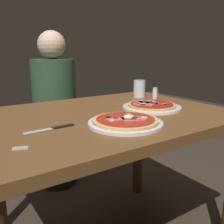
% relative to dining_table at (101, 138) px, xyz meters
% --- Properties ---
extents(dining_table, '(1.19, 0.85, 0.75)m').
position_rel_dining_table_xyz_m(dining_table, '(0.00, 0.00, 0.00)').
color(dining_table, brown).
rests_on(dining_table, ground).
extents(pizza_foreground, '(0.30, 0.30, 0.05)m').
position_rel_dining_table_xyz_m(pizza_foreground, '(-0.02, -0.21, 0.13)').
color(pizza_foreground, white).
rests_on(pizza_foreground, dining_table).
extents(pizza_across_left, '(0.29, 0.29, 0.03)m').
position_rel_dining_table_xyz_m(pizza_across_left, '(0.27, -0.05, 0.13)').
color(pizza_across_left, white).
rests_on(pizza_across_left, dining_table).
extents(water_glass_near, '(0.07, 0.07, 0.11)m').
position_rel_dining_table_xyz_m(water_glass_near, '(0.43, 0.24, 0.16)').
color(water_glass_near, silver).
rests_on(water_glass_near, dining_table).
extents(knife, '(0.20, 0.03, 0.01)m').
position_rel_dining_table_xyz_m(knife, '(-0.27, -0.10, 0.12)').
color(knife, silver).
rests_on(knife, dining_table).
extents(salt_shaker, '(0.03, 0.03, 0.07)m').
position_rel_dining_table_xyz_m(salt_shaker, '(0.48, 0.15, 0.15)').
color(salt_shaker, white).
rests_on(salt_shaker, dining_table).
extents(diner_person, '(0.32, 0.32, 1.18)m').
position_rel_dining_table_xyz_m(diner_person, '(0.09, 0.82, -0.08)').
color(diner_person, black).
rests_on(diner_person, ground).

